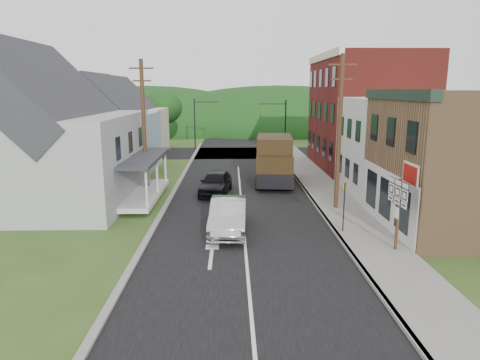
{
  "coord_description": "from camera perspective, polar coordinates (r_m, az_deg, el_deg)",
  "views": [
    {
      "loc": [
        -0.61,
        -20.99,
        7.03
      ],
      "look_at": [
        -0.15,
        1.81,
        2.2
      ],
      "focal_mm": 32.0,
      "sensor_mm": 36.0,
      "label": 1
    }
  ],
  "objects": [
    {
      "name": "utility_pole_left",
      "position": [
        29.67,
        -12.7,
        7.09
      ],
      "size": [
        1.6,
        0.26,
        9.0
      ],
      "color": "#472D19",
      "rests_on": "ground"
    },
    {
      "name": "traffic_signal_left",
      "position": [
        51.72,
        -5.29,
        8.29
      ],
      "size": [
        2.87,
        0.2,
        6.0
      ],
      "color": "black",
      "rests_on": "ground"
    },
    {
      "name": "storefront_white",
      "position": [
        31.1,
        21.43,
        4.16
      ],
      "size": [
        8.0,
        7.0,
        6.5
      ],
      "primitive_type": "cube",
      "color": "silver",
      "rests_on": "ground"
    },
    {
      "name": "tree_left_b",
      "position": [
        36.9,
        -27.76,
        7.27
      ],
      "size": [
        4.8,
        4.8,
        6.94
      ],
      "color": "#382616",
      "rests_on": "ground"
    },
    {
      "name": "warning_sign",
      "position": [
        21.53,
        13.68,
        -2.38
      ],
      "size": [
        0.3,
        0.67,
        2.62
      ],
      "rotation": [
        0.0,
        0.0,
        -0.4
      ],
      "color": "black",
      "rests_on": "sidewalk_right"
    },
    {
      "name": "cross_road",
      "position": [
        48.5,
        -0.42,
        3.63
      ],
      "size": [
        60.0,
        9.0,
        0.02
      ],
      "primitive_type": "cube",
      "color": "black",
      "rests_on": "ground"
    },
    {
      "name": "forested_ridge",
      "position": [
        76.31,
        -0.69,
        6.68
      ],
      "size": [
        90.0,
        30.0,
        16.0
      ],
      "primitive_type": "ellipsoid",
      "color": "black",
      "rests_on": "ground"
    },
    {
      "name": "dark_sedan",
      "position": [
        29.19,
        -3.26,
        -0.38
      ],
      "size": [
        2.42,
        4.88,
        1.6
      ],
      "primitive_type": "imported",
      "rotation": [
        0.0,
        0.0,
        -0.12
      ],
      "color": "black",
      "rests_on": "ground"
    },
    {
      "name": "house_blue",
      "position": [
        39.52,
        -16.5,
        6.63
      ],
      "size": [
        7.14,
        8.16,
        7.28
      ],
      "color": "#89A6BB",
      "rests_on": "ground"
    },
    {
      "name": "delivery_van",
      "position": [
        32.36,
        4.59,
        2.64
      ],
      "size": [
        3.12,
        6.59,
        3.58
      ],
      "rotation": [
        0.0,
        0.0,
        -0.09
      ],
      "color": "black",
      "rests_on": "ground"
    },
    {
      "name": "utility_pole_right",
      "position": [
        25.37,
        13.1,
        6.29
      ],
      "size": [
        1.6,
        0.26,
        9.0
      ],
      "color": "#472D19",
      "rests_on": "ground"
    },
    {
      "name": "storefront_tan",
      "position": [
        24.39,
        28.12,
        2.22
      ],
      "size": [
        8.0,
        8.0,
        7.0
      ],
      "primitive_type": "cube",
      "color": "brown",
      "rests_on": "ground"
    },
    {
      "name": "curb_left",
      "position": [
        30.09,
        -8.84,
        -1.58
      ],
      "size": [
        0.3,
        55.0,
        0.12
      ],
      "primitive_type": "cube",
      "color": "slate",
      "rests_on": "ground"
    },
    {
      "name": "road",
      "position": [
        31.78,
        -0.02,
        -0.82
      ],
      "size": [
        9.0,
        90.0,
        0.02
      ],
      "primitive_type": "cube",
      "color": "black",
      "rests_on": "ground"
    },
    {
      "name": "ground",
      "position": [
        22.14,
        0.49,
        -6.55
      ],
      "size": [
        120.0,
        120.0,
        0.0
      ],
      "primitive_type": "plane",
      "color": "#2D4719",
      "rests_on": "ground"
    },
    {
      "name": "tree_left_d",
      "position": [
        53.69,
        -10.28,
        9.49
      ],
      "size": [
        4.8,
        4.8,
        6.94
      ],
      "color": "#382616",
      "rests_on": "ground"
    },
    {
      "name": "tree_left_c",
      "position": [
        44.94,
        -25.68,
        9.41
      ],
      "size": [
        5.8,
        5.8,
        8.41
      ],
      "color": "#382616",
      "rests_on": "ground"
    },
    {
      "name": "house_gray",
      "position": [
        29.43,
        -24.04,
        5.48
      ],
      "size": [
        10.2,
        12.24,
        8.35
      ],
      "color": "#9EA1A3",
      "rests_on": "ground"
    },
    {
      "name": "sidewalk_right",
      "position": [
        30.51,
        11.2,
        -1.45
      ],
      "size": [
        2.8,
        55.0,
        0.15
      ],
      "primitive_type": "cube",
      "color": "slate",
      "rests_on": "ground"
    },
    {
      "name": "route_sign_cluster",
      "position": [
        19.61,
        20.3,
        -3.03
      ],
      "size": [
        0.21,
        1.82,
        3.18
      ],
      "rotation": [
        0.0,
        0.0,
        0.06
      ],
      "color": "#472D19",
      "rests_on": "sidewalk_right"
    },
    {
      "name": "silver_sedan",
      "position": [
        21.5,
        -1.57,
        -4.8
      ],
      "size": [
        1.96,
        5.1,
        1.66
      ],
      "primitive_type": "imported",
      "rotation": [
        0.0,
        0.0,
        -0.04
      ],
      "color": "#B2B2B7",
      "rests_on": "ground"
    },
    {
      "name": "traffic_signal_right",
      "position": [
        44.88,
        5.19,
        7.73
      ],
      "size": [
        2.87,
        0.2,
        6.0
      ],
      "color": "black",
      "rests_on": "ground"
    },
    {
      "name": "storefront_red",
      "position": [
        39.86,
        16.43,
        8.56
      ],
      "size": [
        8.0,
        12.0,
        10.0
      ],
      "primitive_type": "cube",
      "color": "maroon",
      "rests_on": "ground"
    },
    {
      "name": "house_cream",
      "position": [
        48.35,
        -14.29,
        7.64
      ],
      "size": [
        7.14,
        8.16,
        7.28
      ],
      "color": "beige",
      "rests_on": "ground"
    },
    {
      "name": "curb_right",
      "position": [
        30.25,
        8.7,
        -1.47
      ],
      "size": [
        0.2,
        55.0,
        0.15
      ],
      "primitive_type": "cube",
      "color": "slate",
      "rests_on": "ground"
    }
  ]
}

